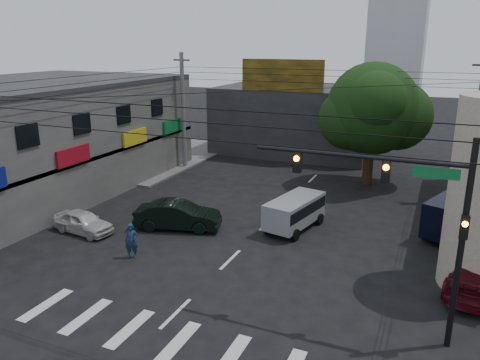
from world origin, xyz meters
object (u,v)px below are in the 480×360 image
Objects in this scene: utility_pole_far_left at (183,112)px; dark_sedan at (178,215)px; white_compact at (83,222)px; maroon_sedan at (476,274)px; traffic_gantry at (409,205)px; traffic_officer at (132,241)px; silver_minivan at (294,214)px; navy_van at (461,215)px; street_tree at (372,109)px; utility_pole_far_right at (476,131)px.

dark_sedan is (6.23, -11.59, -3.82)m from utility_pole_far_left.
maroon_sedan is at bearing -78.81° from white_compact.
traffic_officer is (-12.22, 1.35, -3.97)m from traffic_gantry.
silver_minivan is (5.89, 2.53, 0.11)m from dark_sedan.
white_compact is 19.25m from maroon_sedan.
navy_van is (8.34, 2.75, 0.21)m from silver_minivan.
street_tree reaches higher than navy_van.
silver_minivan is at bearing 128.80° from navy_van.
dark_sedan is at bearing -61.73° from utility_pole_far_left.
utility_pole_far_left is 21.71m from navy_van.
silver_minivan is at bearing 127.97° from traffic_gantry.
white_compact is at bearing 170.14° from traffic_gantry.
street_tree is 1.98× the size of silver_minivan.
street_tree reaches higher than white_compact.
white_compact is (1.82, -14.13, -3.99)m from utility_pole_far_left.
street_tree is 11.31m from silver_minivan.
maroon_sedan is 1.22× the size of silver_minivan.
utility_pole_far_right is at bearing 81.06° from traffic_gantry.
traffic_officer reaches higher than white_compact.
maroon_sedan is (21.00, -12.53, -3.86)m from utility_pole_far_left.
white_compact is at bearing 13.52° from maroon_sedan.
utility_pole_far_right is at bearing 20.42° from traffic_officer.
utility_pole_far_left is 1.58× the size of navy_van.
traffic_gantry is at bearing -130.42° from dark_sedan.
street_tree is 18.42m from traffic_gantry.
utility_pole_far_right is (2.68, 17.00, -0.23)m from traffic_gantry.
utility_pole_far_right is 21.93m from traffic_officer.
traffic_gantry reaches higher than traffic_officer.
street_tree reaches higher than traffic_officer.
street_tree is at bearing 3.95° from utility_pole_far_left.
navy_van is at bearing 78.65° from traffic_gantry.
street_tree is at bearing 37.25° from traffic_officer.
maroon_sedan is at bearing -109.93° from dark_sedan.
traffic_gantry reaches higher than silver_minivan.
street_tree reaches higher than dark_sedan.
navy_van is (2.14, 10.69, -3.74)m from traffic_gantry.
navy_van is 17.13m from traffic_officer.
white_compact is 2.16× the size of traffic_officer.
traffic_gantry is 0.78× the size of utility_pole_far_left.
utility_pole_far_left is 2.47× the size of white_compact.
utility_pole_far_right is 24.16m from white_compact.
navy_van reaches higher than silver_minivan.
traffic_gantry is 17.28m from white_compact.
navy_van reaches higher than traffic_officer.
maroon_sedan is (6.50, -13.53, -4.73)m from street_tree.
traffic_officer reaches higher than dark_sedan.
silver_minivan is at bearing -12.58° from maroon_sedan.
silver_minivan is 2.55× the size of traffic_officer.
street_tree is 0.95× the size of utility_pole_far_left.
utility_pole_far_left is 1.00× the size of utility_pole_far_right.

